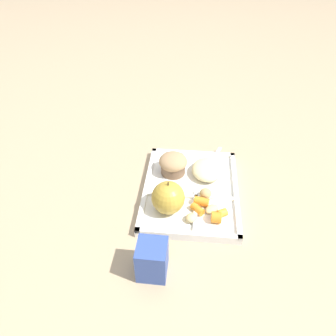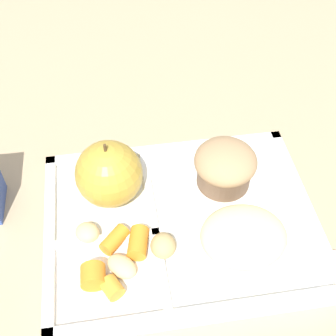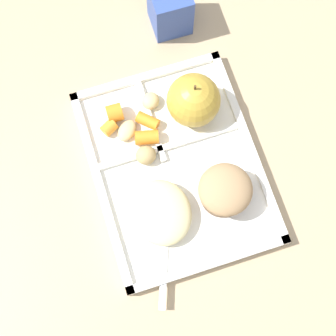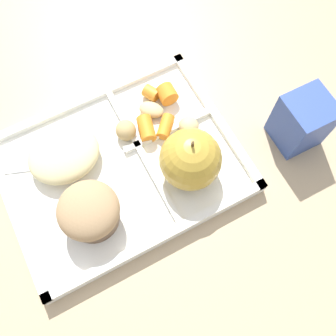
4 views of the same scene
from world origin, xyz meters
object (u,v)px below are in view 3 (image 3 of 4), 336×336
object	(u,v)px
green_apple	(193,100)
milk_carton	(170,9)
bran_muffin	(225,191)
lunch_tray	(175,167)
plastic_fork	(165,250)

from	to	relation	value
green_apple	milk_carton	size ratio (longest dim) A/B	1.07
green_apple	bran_muffin	size ratio (longest dim) A/B	1.16
lunch_tray	green_apple	distance (m)	0.11
green_apple	milk_carton	bearing A→B (deg)	174.18
bran_muffin	milk_carton	distance (m)	0.32
plastic_fork	green_apple	bearing A→B (deg)	151.13
green_apple	bran_muffin	world-z (taller)	green_apple
lunch_tray	green_apple	world-z (taller)	green_apple
green_apple	plastic_fork	size ratio (longest dim) A/B	0.62
lunch_tray	plastic_fork	bearing A→B (deg)	-24.86
bran_muffin	milk_carton	world-z (taller)	milk_carton
plastic_fork	milk_carton	size ratio (longest dim) A/B	1.72
bran_muffin	green_apple	bearing A→B (deg)	180.00
plastic_fork	milk_carton	bearing A→B (deg)	161.05
bran_muffin	plastic_fork	bearing A→B (deg)	-64.36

